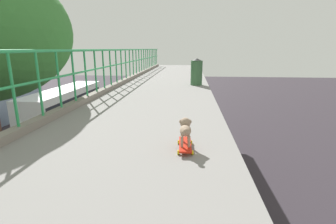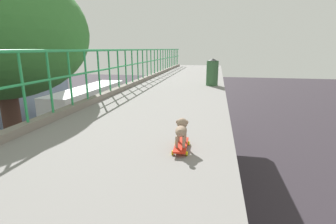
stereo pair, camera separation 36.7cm
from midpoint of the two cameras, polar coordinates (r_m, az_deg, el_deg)
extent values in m
cube|color=gray|center=(3.13, -13.66, -16.33)|extent=(3.33, 36.24, 0.55)
cylinder|color=#299B55|center=(4.46, -28.32, 4.85)|extent=(0.04, 0.04, 1.13)
cylinder|color=#299B55|center=(4.98, -23.61, 6.18)|extent=(0.04, 0.04, 1.13)
cylinder|color=#299B55|center=(5.52, -19.80, 7.23)|extent=(0.04, 0.04, 1.13)
cylinder|color=#299B55|center=(6.09, -16.67, 8.06)|extent=(0.04, 0.04, 1.13)
cylinder|color=#299B55|center=(6.68, -14.07, 8.73)|extent=(0.04, 0.04, 1.13)
cylinder|color=#299B55|center=(7.28, -11.89, 9.27)|extent=(0.04, 0.04, 1.13)
cylinder|color=#299B55|center=(7.88, -10.04, 9.72)|extent=(0.04, 0.04, 1.13)
cylinder|color=#299B55|center=(8.50, -8.44, 10.10)|extent=(0.04, 0.04, 1.13)
cylinder|color=#299B55|center=(9.12, -7.07, 10.43)|extent=(0.04, 0.04, 1.13)
cylinder|color=#299B55|center=(9.74, -5.86, 10.70)|extent=(0.04, 0.04, 1.13)
cylinder|color=#299B55|center=(10.37, -4.80, 10.94)|extent=(0.04, 0.04, 1.13)
cylinder|color=#299B55|center=(11.00, -3.86, 11.15)|extent=(0.04, 0.04, 1.13)
cylinder|color=#299B55|center=(11.63, -3.02, 11.33)|extent=(0.04, 0.04, 1.13)
cylinder|color=#299B55|center=(12.27, -2.26, 11.49)|extent=(0.04, 0.04, 1.13)
cylinder|color=#299B55|center=(12.91, -1.58, 11.64)|extent=(0.04, 0.04, 1.13)
cylinder|color=#299B55|center=(13.55, -0.97, 11.77)|extent=(0.04, 0.04, 1.13)
cylinder|color=#299B55|center=(14.19, -0.41, 11.89)|extent=(0.04, 0.04, 1.13)
cylinder|color=#299B55|center=(14.83, 0.11, 11.99)|extent=(0.04, 0.04, 1.13)
cylinder|color=#299B55|center=(15.48, 0.58, 12.09)|extent=(0.04, 0.04, 1.13)
cylinder|color=#299B55|center=(16.12, 1.01, 12.18)|extent=(0.04, 0.04, 1.13)
cylinder|color=#299B55|center=(16.77, 1.41, 12.26)|extent=(0.04, 0.04, 1.13)
cylinder|color=#299B55|center=(17.41, 1.78, 12.33)|extent=(0.04, 0.04, 1.13)
cylinder|color=#299B55|center=(18.06, 2.13, 12.40)|extent=(0.04, 0.04, 1.13)
cylinder|color=#299B55|center=(18.71, 2.45, 12.46)|extent=(0.04, 0.04, 1.13)
cylinder|color=#299B55|center=(19.35, 2.75, 12.52)|extent=(0.04, 0.04, 1.13)
cube|color=red|center=(14.94, -22.35, -11.17)|extent=(1.61, 3.89, 0.60)
cube|color=#1E232B|center=(14.59, -22.91, -9.29)|extent=(1.46, 1.80, 0.59)
cube|color=silver|center=(14.45, -23.05, -7.97)|extent=(0.36, 0.16, 0.12)
cylinder|color=black|center=(15.65, -17.27, -10.34)|extent=(0.19, 0.67, 0.67)
cylinder|color=black|center=(16.40, -22.07, -9.60)|extent=(0.19, 0.67, 0.67)
cylinder|color=black|center=(13.67, -22.53, -14.57)|extent=(0.19, 0.67, 0.67)
cylinder|color=black|center=(14.53, -27.74, -13.40)|extent=(0.19, 0.67, 0.67)
cube|color=white|center=(24.94, -17.17, 2.14)|extent=(2.52, 11.38, 2.86)
cube|color=black|center=(24.84, -17.26, 3.27)|extent=(2.54, 10.47, 0.70)
cylinder|color=black|center=(28.20, -11.06, 1.32)|extent=(0.28, 0.96, 0.96)
cylinder|color=black|center=(29.19, -15.46, 1.50)|extent=(0.28, 0.96, 0.96)
cylinder|color=black|center=(22.01, -17.94, -2.80)|extent=(0.28, 0.96, 0.96)
cylinder|color=black|center=(23.25, -23.17, -2.37)|extent=(0.28, 0.96, 0.96)
cylinder|color=brown|center=(8.93, -29.60, -12.75)|extent=(0.48, 0.48, 5.82)
cube|color=red|center=(3.31, 6.23, -7.57)|extent=(0.18, 0.55, 0.02)
cylinder|color=yellow|center=(3.49, 7.82, -7.16)|extent=(0.03, 0.06, 0.05)
cylinder|color=yellow|center=(3.50, 4.88, -7.04)|extent=(0.03, 0.06, 0.05)
cylinder|color=yellow|center=(3.17, 7.69, -9.47)|extent=(0.03, 0.06, 0.05)
cylinder|color=yellow|center=(3.17, 4.44, -9.33)|extent=(0.03, 0.06, 0.05)
cylinder|color=gray|center=(3.36, 7.09, -5.70)|extent=(0.04, 0.04, 0.15)
cylinder|color=gray|center=(3.37, 5.57, -5.64)|extent=(0.04, 0.04, 0.15)
cylinder|color=gray|center=(3.17, 6.96, -6.99)|extent=(0.04, 0.04, 0.15)
cylinder|color=gray|center=(3.17, 5.35, -6.93)|extent=(0.04, 0.04, 0.15)
ellipsoid|color=gray|center=(3.23, 6.30, -4.40)|extent=(0.16, 0.29, 0.13)
sphere|color=gray|center=(3.32, 6.42, -2.65)|extent=(0.14, 0.14, 0.14)
ellipsoid|color=#988664|center=(3.39, 6.47, -2.51)|extent=(0.05, 0.07, 0.04)
sphere|color=gray|center=(3.32, 7.36, -2.39)|extent=(0.06, 0.06, 0.06)
sphere|color=gray|center=(3.32, 5.50, -2.32)|extent=(0.06, 0.06, 0.06)
sphere|color=gray|center=(3.08, 6.19, -4.55)|extent=(0.07, 0.07, 0.07)
cylinder|color=#37623B|center=(9.20, 11.26, 8.71)|extent=(0.42, 0.42, 0.88)
cone|color=black|center=(9.17, 11.40, 11.65)|extent=(0.43, 0.43, 0.10)
camera|label=1|loc=(0.18, -87.19, 0.72)|focal=26.57mm
camera|label=2|loc=(0.18, 92.81, -0.72)|focal=26.57mm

